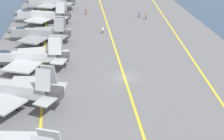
# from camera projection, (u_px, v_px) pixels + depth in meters

# --- Properties ---
(ground_plane) EXTENTS (2000.00, 2000.00, 0.00)m
(ground_plane) POSITION_uv_depth(u_px,v_px,m) (125.00, 80.00, 60.49)
(ground_plane) COLOR #2D425B
(carrier_deck) EXTENTS (228.60, 51.58, 0.40)m
(carrier_deck) POSITION_uv_depth(u_px,v_px,m) (125.00, 79.00, 60.41)
(carrier_deck) COLOR slate
(carrier_deck) RESTS_ON ground
(deck_stripe_foul_line) EXTENTS (205.27, 14.69, 0.01)m
(deck_stripe_foul_line) POSITION_uv_depth(u_px,v_px,m) (203.00, 74.00, 61.65)
(deck_stripe_foul_line) COLOR yellow
(deck_stripe_foul_line) RESTS_ON carrier_deck
(deck_stripe_centerline) EXTENTS (205.74, 0.36, 0.01)m
(deck_stripe_centerline) POSITION_uv_depth(u_px,v_px,m) (125.00, 78.00, 60.33)
(deck_stripe_centerline) COLOR yellow
(deck_stripe_centerline) RESTS_ON carrier_deck
(deck_stripe_edge_line) EXTENTS (205.39, 12.75, 0.01)m
(deck_stripe_edge_line) POSITION_uv_depth(u_px,v_px,m) (43.00, 81.00, 59.01)
(deck_stripe_edge_line) COLOR yellow
(deck_stripe_edge_line) RESTS_ON carrier_deck
(parked_jet_third) EXTENTS (12.42, 15.67, 6.79)m
(parked_jet_third) POSITION_uv_depth(u_px,v_px,m) (14.00, 89.00, 50.14)
(parked_jet_third) COLOR #9EA3A8
(parked_jet_third) RESTS_ON carrier_deck
(parked_jet_fourth) EXTENTS (13.23, 16.62, 6.31)m
(parked_jet_fourth) POSITION_uv_depth(u_px,v_px,m) (27.00, 56.00, 63.46)
(parked_jet_fourth) COLOR #A8AAAF
(parked_jet_fourth) RESTS_ON carrier_deck
(parked_jet_fifth) EXTENTS (12.64, 15.61, 6.11)m
(parked_jet_fifth) POSITION_uv_depth(u_px,v_px,m) (38.00, 33.00, 76.98)
(parked_jet_fifth) COLOR gray
(parked_jet_fifth) RESTS_ON carrier_deck
(parked_jet_sixth) EXTENTS (12.23, 16.66, 6.31)m
(parked_jet_sixth) POSITION_uv_depth(u_px,v_px,m) (41.00, 15.00, 91.32)
(parked_jet_sixth) COLOR #A8AAAF
(parked_jet_sixth) RESTS_ON carrier_deck
(parked_jet_seventh) EXTENTS (12.27, 16.29, 6.22)m
(parked_jet_seventh) POSITION_uv_depth(u_px,v_px,m) (50.00, 2.00, 105.33)
(parked_jet_seventh) COLOR #93999E
(parked_jet_seventh) RESTS_ON carrier_deck
(crew_white_vest) EXTENTS (0.44, 0.46, 1.71)m
(crew_white_vest) POSITION_uv_depth(u_px,v_px,m) (103.00, 30.00, 83.99)
(crew_white_vest) COLOR #383328
(crew_white_vest) RESTS_ON carrier_deck
(crew_red_vest) EXTENTS (0.33, 0.43, 1.78)m
(crew_red_vest) POSITION_uv_depth(u_px,v_px,m) (86.00, 12.00, 100.65)
(crew_red_vest) COLOR #383328
(crew_red_vest) RESTS_ON carrier_deck
(crew_brown_vest) EXTENTS (0.46, 0.43, 1.72)m
(crew_brown_vest) POSITION_uv_depth(u_px,v_px,m) (146.00, 16.00, 96.07)
(crew_brown_vest) COLOR #383328
(crew_brown_vest) RESTS_ON carrier_deck
(crew_purple_vest) EXTENTS (0.39, 0.45, 1.78)m
(crew_purple_vest) POSITION_uv_depth(u_px,v_px,m) (139.00, 14.00, 98.00)
(crew_purple_vest) COLOR #232328
(crew_purple_vest) RESTS_ON carrier_deck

